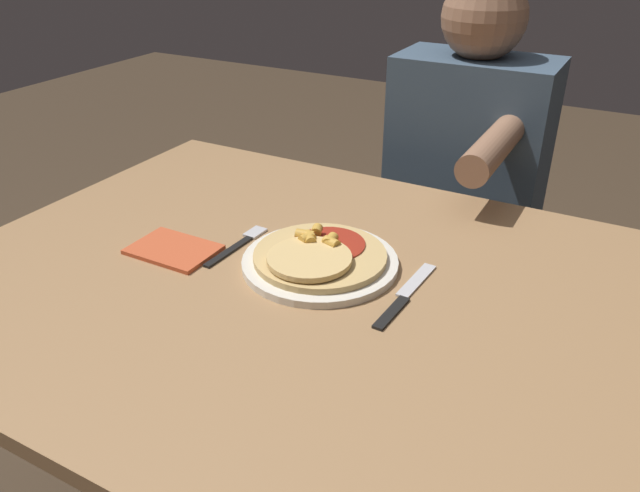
{
  "coord_description": "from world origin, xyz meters",
  "views": [
    {
      "loc": [
        0.5,
        -0.79,
        1.29
      ],
      "look_at": [
        0.03,
        0.06,
        0.76
      ],
      "focal_mm": 35.0,
      "sensor_mm": 36.0,
      "label": 1
    }
  ],
  "objects_px": {
    "fork": "(240,243)",
    "knife": "(405,296)",
    "plate": "(320,262)",
    "person_diner": "(467,167)",
    "pizza": "(318,254)",
    "dining_table": "(288,320)"
  },
  "relations": [
    {
      "from": "dining_table",
      "to": "fork",
      "type": "distance_m",
      "value": 0.18
    },
    {
      "from": "fork",
      "to": "knife",
      "type": "bearing_deg",
      "value": -2.94
    },
    {
      "from": "plate",
      "to": "pizza",
      "type": "relative_size",
      "value": 1.17
    },
    {
      "from": "knife",
      "to": "dining_table",
      "type": "bearing_deg",
      "value": -170.6
    },
    {
      "from": "dining_table",
      "to": "person_diner",
      "type": "height_order",
      "value": "person_diner"
    },
    {
      "from": "plate",
      "to": "fork",
      "type": "xyz_separation_m",
      "value": [
        -0.17,
        -0.0,
        -0.0
      ]
    },
    {
      "from": "dining_table",
      "to": "plate",
      "type": "bearing_deg",
      "value": 58.47
    },
    {
      "from": "plate",
      "to": "knife",
      "type": "distance_m",
      "value": 0.17
    },
    {
      "from": "plate",
      "to": "dining_table",
      "type": "bearing_deg",
      "value": -121.53
    },
    {
      "from": "plate",
      "to": "knife",
      "type": "relative_size",
      "value": 1.26
    },
    {
      "from": "plate",
      "to": "person_diner",
      "type": "height_order",
      "value": "person_diner"
    },
    {
      "from": "dining_table",
      "to": "knife",
      "type": "relative_size",
      "value": 5.45
    },
    {
      "from": "dining_table",
      "to": "person_diner",
      "type": "relative_size",
      "value": 1.04
    },
    {
      "from": "plate",
      "to": "knife",
      "type": "height_order",
      "value": "plate"
    },
    {
      "from": "pizza",
      "to": "knife",
      "type": "height_order",
      "value": "pizza"
    },
    {
      "from": "plate",
      "to": "pizza",
      "type": "distance_m",
      "value": 0.02
    },
    {
      "from": "person_diner",
      "to": "pizza",
      "type": "bearing_deg",
      "value": -94.98
    },
    {
      "from": "dining_table",
      "to": "knife",
      "type": "xyz_separation_m",
      "value": [
        0.21,
        0.03,
        0.1
      ]
    },
    {
      "from": "pizza",
      "to": "fork",
      "type": "xyz_separation_m",
      "value": [
        -0.17,
        -0.0,
        -0.02
      ]
    },
    {
      "from": "dining_table",
      "to": "plate",
      "type": "xyz_separation_m",
      "value": [
        0.03,
        0.06,
        0.1
      ]
    },
    {
      "from": "dining_table",
      "to": "pizza",
      "type": "distance_m",
      "value": 0.13
    },
    {
      "from": "dining_table",
      "to": "pizza",
      "type": "height_order",
      "value": "pizza"
    }
  ]
}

